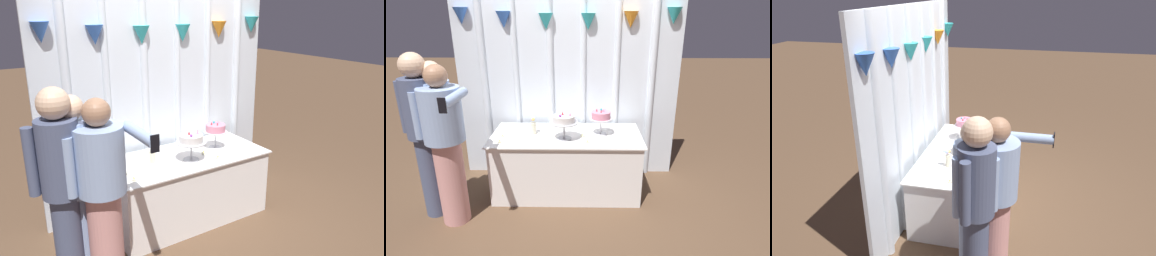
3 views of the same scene
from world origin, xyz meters
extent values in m
plane|color=brown|center=(0.00, 0.00, 0.00)|extent=(24.00, 24.00, 0.00)
cube|color=silver|center=(0.00, 0.60, 1.20)|extent=(2.73, 0.04, 2.41)
cylinder|color=silver|center=(-1.03, 0.58, 1.20)|extent=(0.09, 0.09, 2.41)
cylinder|color=silver|center=(-0.63, 0.58, 1.20)|extent=(0.07, 0.07, 2.41)
cylinder|color=silver|center=(-0.21, 0.58, 1.20)|extent=(0.08, 0.08, 2.41)
cylinder|color=silver|center=(0.19, 0.58, 1.20)|extent=(0.07, 0.07, 2.41)
cylinder|color=silver|center=(0.60, 0.58, 1.20)|extent=(0.07, 0.07, 2.41)
cylinder|color=silver|center=(1.03, 0.58, 1.20)|extent=(0.09, 0.09, 2.41)
cone|color=blue|center=(-1.22, 0.54, 2.00)|extent=(0.17, 0.17, 0.18)
cone|color=blue|center=(-0.73, 0.54, 1.96)|extent=(0.17, 0.17, 0.18)
cone|color=#2DB2B7|center=(-0.24, 0.54, 1.94)|extent=(0.17, 0.17, 0.18)
cone|color=#2DB2B7|center=(0.24, 0.54, 1.94)|extent=(0.17, 0.17, 0.18)
cone|color=orange|center=(0.73, 0.54, 1.96)|extent=(0.17, 0.17, 0.18)
cone|color=#2DB2B7|center=(1.22, 0.54, 2.00)|extent=(0.17, 0.17, 0.18)
cube|color=white|center=(0.00, 0.10, 0.35)|extent=(1.66, 0.75, 0.71)
cube|color=white|center=(0.00, 0.10, 0.71)|extent=(1.71, 0.80, 0.01)
cylinder|color=#B2B2B7|center=(-0.02, -0.03, 0.73)|extent=(0.17, 0.17, 0.01)
cylinder|color=#B2B2B7|center=(-0.02, -0.03, 0.82)|extent=(0.02, 0.02, 0.18)
cylinder|color=#B2B2B7|center=(-0.02, -0.03, 0.92)|extent=(0.31, 0.31, 0.01)
cylinder|color=white|center=(-0.02, -0.03, 0.96)|extent=(0.24, 0.24, 0.07)
cone|color=pink|center=(0.05, -0.04, 1.02)|extent=(0.03, 0.03, 0.04)
cone|color=#DB333D|center=(-0.03, -0.01, 1.02)|extent=(0.03, 0.03, 0.04)
sphere|color=purple|center=(-0.05, -0.09, 1.01)|extent=(0.03, 0.03, 0.03)
cylinder|color=silver|center=(0.39, 0.11, 0.73)|extent=(0.14, 0.14, 0.01)
cylinder|color=silver|center=(0.39, 0.11, 0.82)|extent=(0.02, 0.02, 0.17)
cylinder|color=silver|center=(0.39, 0.11, 0.91)|extent=(0.26, 0.26, 0.01)
cylinder|color=pink|center=(0.39, 0.11, 0.96)|extent=(0.21, 0.21, 0.08)
sphere|color=pink|center=(0.42, 0.11, 1.01)|extent=(0.02, 0.02, 0.02)
sphere|color=#2DB2B7|center=(0.39, 0.15, 1.01)|extent=(0.02, 0.02, 0.02)
cone|color=#DB333D|center=(0.34, 0.12, 1.01)|extent=(0.02, 0.02, 0.03)
cone|color=#DB333D|center=(0.39, 0.08, 1.01)|extent=(0.02, 0.02, 0.03)
cylinder|color=beige|center=(-0.38, 0.12, 0.79)|extent=(0.06, 0.06, 0.14)
sphere|color=silver|center=(-0.36, 0.13, 0.90)|extent=(0.04, 0.04, 0.04)
sphere|color=silver|center=(-0.38, 0.16, 0.91)|extent=(0.04, 0.04, 0.04)
sphere|color=silver|center=(-0.39, 0.13, 0.90)|extent=(0.04, 0.04, 0.04)
sphere|color=#E5C666|center=(-0.38, 0.11, 0.90)|extent=(0.04, 0.04, 0.04)
sphere|color=#CC9EC6|center=(-0.39, 0.13, 0.89)|extent=(0.03, 0.03, 0.03)
cylinder|color=beige|center=(-0.71, 0.01, 0.73)|extent=(0.04, 0.04, 0.02)
sphere|color=#F9CC4C|center=(-0.71, 0.01, 0.75)|extent=(0.01, 0.01, 0.01)
cylinder|color=beige|center=(-0.71, -0.15, 0.73)|extent=(0.04, 0.04, 0.02)
sphere|color=#F9CC4C|center=(-0.71, -0.15, 0.75)|extent=(0.01, 0.01, 0.01)
cylinder|color=beige|center=(0.19, 0.04, 0.73)|extent=(0.05, 0.05, 0.02)
sphere|color=#F9CC4C|center=(0.19, 0.04, 0.75)|extent=(0.01, 0.01, 0.01)
cylinder|color=beige|center=(0.24, -0.15, 0.73)|extent=(0.05, 0.05, 0.02)
sphere|color=#F9CC4C|center=(0.24, -0.15, 0.75)|extent=(0.01, 0.01, 0.01)
cylinder|color=#93ADD6|center=(-1.25, -0.32, 0.42)|extent=(0.29, 0.29, 0.84)
cylinder|color=#93ADD6|center=(-1.25, -0.32, 1.13)|extent=(0.41, 0.41, 0.59)
sphere|color=beige|center=(-1.25, -0.32, 1.52)|extent=(0.19, 0.19, 0.19)
cube|color=#334284|center=(-1.25, -0.46, 1.16)|extent=(0.04, 0.02, 0.38)
cylinder|color=#93ADD6|center=(-1.43, -0.24, 1.13)|extent=(0.08, 0.08, 0.52)
cylinder|color=#93ADD6|center=(-1.07, -0.40, 1.13)|extent=(0.08, 0.08, 0.52)
cylinder|color=#4C5675|center=(-1.38, -0.38, 0.44)|extent=(0.26, 0.26, 0.88)
cylinder|color=#4C5675|center=(-1.38, -0.38, 1.18)|extent=(0.36, 0.36, 0.59)
sphere|color=beige|center=(-1.38, -0.38, 1.59)|extent=(0.23, 0.23, 0.23)
cube|color=maroon|center=(-1.38, -0.52, 1.21)|extent=(0.04, 0.02, 0.38)
cylinder|color=#4C5675|center=(-1.57, -0.34, 1.17)|extent=(0.08, 0.08, 0.52)
cylinder|color=#4C5675|center=(-1.19, -0.43, 1.17)|extent=(0.08, 0.08, 0.52)
cylinder|color=#D6938E|center=(-1.12, -0.50, 0.45)|extent=(0.28, 0.28, 0.89)
cylinder|color=#93ADD6|center=(-1.12, -0.50, 1.15)|extent=(0.39, 0.39, 0.52)
sphere|color=#A37556|center=(-1.12, -0.50, 1.51)|extent=(0.21, 0.21, 0.21)
cube|color=#334284|center=(-1.12, -0.67, 1.18)|extent=(0.04, 0.01, 0.33)
cylinder|color=#93ADD6|center=(-1.35, -0.51, 1.14)|extent=(0.08, 0.08, 0.45)
cylinder|color=#93ADD6|center=(-0.89, -0.72, 1.37)|extent=(0.08, 0.45, 0.08)
cube|color=black|center=(-0.89, -0.95, 1.37)|extent=(0.06, 0.01, 0.12)
camera|label=1|loc=(-1.95, -3.04, 2.24)|focal=35.54mm
camera|label=2|loc=(0.19, -3.24, 2.04)|focal=29.31mm
camera|label=3|loc=(-3.68, -0.81, 2.56)|focal=32.65mm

